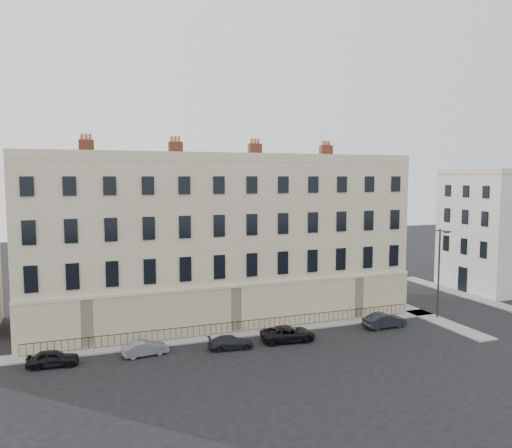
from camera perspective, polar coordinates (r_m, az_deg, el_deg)
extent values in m
plane|color=black|center=(42.50, 8.23, -13.46)|extent=(160.00, 160.00, 0.00)
cube|color=#C1B68F|center=(49.51, -4.48, -1.79)|extent=(36.00, 12.00, 15.00)
cube|color=beige|center=(44.86, -2.28, -9.71)|extent=(36.10, 0.18, 4.00)
cube|color=beige|center=(57.95, 13.15, -6.36)|extent=(0.18, 12.10, 4.00)
cube|color=#C1B68F|center=(43.54, -2.45, 7.64)|extent=(36.00, 0.35, 0.80)
cube|color=#C1B68F|center=(56.64, 13.25, 7.00)|extent=(0.35, 12.00, 0.80)
cube|color=brown|center=(47.35, -18.81, 7.91)|extent=(1.30, 0.70, 2.00)
cube|color=brown|center=(48.23, -9.18, 8.08)|extent=(1.30, 0.70, 2.00)
cube|color=brown|center=(50.39, -0.13, 8.04)|extent=(1.30, 0.70, 2.00)
cube|color=brown|center=(53.67, 8.00, 7.83)|extent=(1.30, 0.70, 2.00)
cube|color=beige|center=(67.23, 25.86, -0.83)|extent=(10.00, 10.00, 14.00)
cube|color=gray|center=(43.55, -7.03, -12.89)|extent=(48.00, 2.00, 0.12)
cube|color=gray|center=(55.71, 16.19, -8.97)|extent=(2.00, 24.00, 0.12)
cube|color=gray|center=(63.46, 22.46, -7.40)|extent=(2.00, 20.00, 0.12)
cube|color=black|center=(44.65, -2.07, -11.09)|extent=(35.00, 0.04, 0.04)
cube|color=black|center=(44.92, -2.07, -12.19)|extent=(35.00, 0.04, 0.04)
imported|color=black|center=(40.18, -22.19, -14.03)|extent=(3.71, 1.74, 1.23)
imported|color=slate|center=(40.44, -12.56, -13.68)|extent=(3.59, 1.63, 1.14)
imported|color=black|center=(40.99, -2.91, -13.35)|extent=(3.78, 1.84, 1.06)
imported|color=black|center=(42.74, 3.70, -12.40)|extent=(4.79, 2.54, 1.28)
imported|color=gray|center=(43.40, 3.71, -12.16)|extent=(3.61, 1.56, 1.21)
imported|color=black|center=(47.70, 14.47, -10.62)|extent=(4.11, 1.61, 1.33)
cylinder|color=#2E2E33|center=(51.39, 20.15, -5.38)|extent=(0.17, 0.17, 8.74)
cylinder|color=#2E2E33|center=(50.07, 20.62, -0.75)|extent=(0.65, 1.58, 0.11)
cube|color=#2E2E33|center=(49.37, 20.94, -0.91)|extent=(0.37, 0.58, 0.13)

